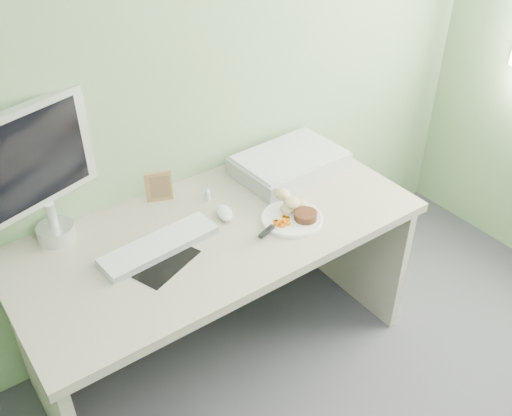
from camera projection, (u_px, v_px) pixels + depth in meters
wall_back at (155, 45)px, 2.11m from camera, size 3.50×0.00×3.50m
desk at (218, 263)px, 2.33m from camera, size 1.60×0.75×0.73m
plate at (292, 219)px, 2.26m from camera, size 0.25×0.25×0.01m
steak at (306, 216)px, 2.24m from camera, size 0.10×0.10×0.03m
potato_pile at (290, 203)px, 2.28m from camera, size 0.12×0.10×0.06m
carrot_heap at (282, 220)px, 2.21m from camera, size 0.06×0.05×0.04m
steak_knife at (271, 227)px, 2.18m from camera, size 0.21×0.08×0.02m
mousepad at (157, 259)px, 2.07m from camera, size 0.31×0.29×0.00m
keyboard at (160, 245)px, 2.11m from camera, size 0.46×0.17×0.02m
computer_mouse at (225, 213)px, 2.27m from camera, size 0.09×0.12×0.04m
photo_frame at (159, 187)px, 2.33m from camera, size 0.11×0.05×0.14m
eyedrop_bottle at (208, 194)px, 2.36m from camera, size 0.02×0.02×0.07m
scanner at (289, 163)px, 2.54m from camera, size 0.49×0.34×0.07m
monitor at (38, 168)px, 2.00m from camera, size 0.44×0.18×0.54m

